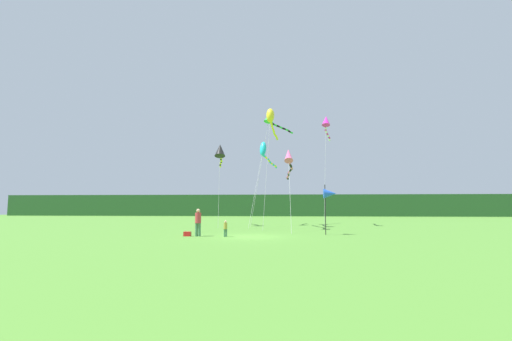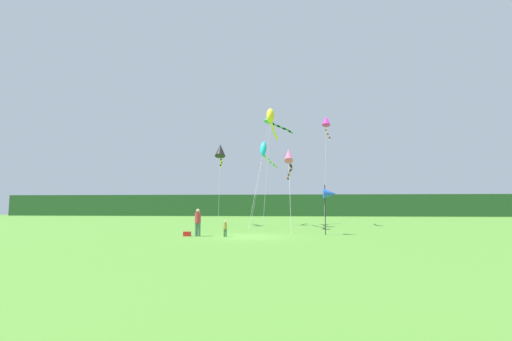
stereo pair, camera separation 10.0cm
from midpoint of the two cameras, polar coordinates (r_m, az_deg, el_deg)
The scene contains 12 objects.
ground_plane at distance 23.78m, azimuth -1.32°, elevation -10.71°, with size 120.00×120.00×0.00m, color #4C842D.
distant_treeline at distance 68.61m, azimuth 2.61°, elevation -5.69°, with size 108.00×2.27×4.15m, color #234C23.
person_adult at distance 24.28m, azimuth -9.53°, elevation -8.09°, with size 0.41×0.41×1.84m.
person_child at distance 23.63m, azimuth -5.11°, elevation -9.26°, with size 0.24×0.24×1.08m.
cooler_box at distance 24.53m, azimuth -11.23°, elevation -10.09°, with size 0.48×0.31×0.31m, color red.
banner_flag_pole at distance 25.65m, azimuth 11.81°, elevation -3.77°, with size 0.90×0.70×3.56m.
kite_black at distance 35.90m, azimuth -5.95°, elevation 3.15°, with size 1.33×5.94×8.46m.
kite_cyan at distance 36.83m, azimuth 1.29°, elevation 3.13°, with size 2.46×8.11×8.84m.
kite_magenta at distance 36.73m, azimuth 11.28°, elevation 7.55°, with size 1.65×7.03×11.22m.
kite_rainbow at distance 31.28m, azimuth 5.26°, elevation 1.81°, with size 0.82×10.60×7.20m.
kite_yellow at distance 34.16m, azimuth 2.34°, elevation 8.54°, with size 1.24×7.55×11.44m.
kite_green at distance 38.00m, azimuth 2.33°, elevation 8.35°, with size 4.39×5.18×12.03m.
Camera 1 is at (2.41, -23.57, 2.08)m, focal length 24.58 mm.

